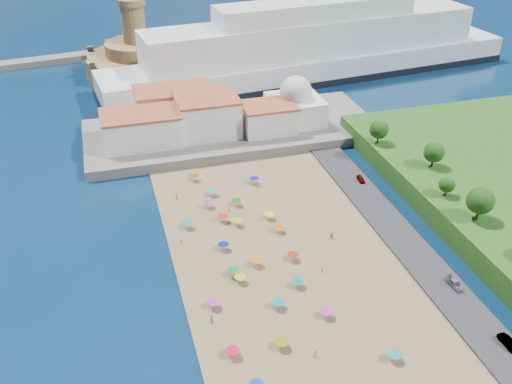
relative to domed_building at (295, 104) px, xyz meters
name	(u,v)px	position (x,y,z in m)	size (l,w,h in m)	color
ground	(271,289)	(-30.00, -71.00, -8.97)	(700.00, 700.00, 0.00)	#071938
terrace	(232,131)	(-20.00, 2.00, -7.47)	(90.00, 36.00, 3.00)	#59544C
jetty	(148,99)	(-42.00, 37.00, -7.77)	(18.00, 70.00, 2.40)	#59544C
waterfront_buildings	(189,116)	(-33.05, 2.64, -1.10)	(57.00, 29.00, 11.00)	silver
domed_building	(295,104)	(0.00, 0.00, 0.00)	(16.00, 16.00, 15.00)	silver
fortress	(137,58)	(-42.00, 67.00, -2.29)	(40.00, 40.00, 32.40)	olive
cruise_ship	(314,50)	(23.17, 44.67, 1.73)	(166.93, 42.24, 36.14)	black
beach_parasols	(282,319)	(-31.43, -82.13, -6.83)	(33.09, 116.46, 2.20)	gray
beachgoers	(268,288)	(-30.98, -71.72, -7.85)	(35.17, 99.32, 1.88)	tan
parked_cars	(441,268)	(6.00, -75.98, -7.60)	(2.15, 65.69, 1.43)	gray
hillside_trees	(512,228)	(19.56, -78.22, 1.38)	(14.17, 109.30, 7.90)	#382314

